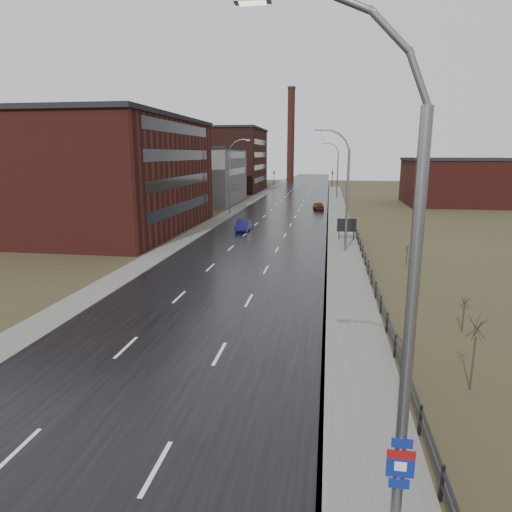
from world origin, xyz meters
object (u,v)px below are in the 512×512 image
(car_near, at_px, (243,226))
(car_far, at_px, (318,206))
(streetlight_main, at_px, (395,308))
(billboard, at_px, (347,226))

(car_near, relative_size, car_far, 1.00)
(streetlight_main, xyz_separation_m, car_far, (-2.97, 67.28, -5.37))
(streetlight_main, relative_size, car_far, 2.99)
(billboard, xyz_separation_m, car_near, (-12.04, 4.41, -1.00))
(car_near, distance_m, car_far, 24.58)
(billboard, relative_size, car_far, 0.61)
(streetlight_main, xyz_separation_m, car_near, (-11.41, 44.19, -5.39))
(streetlight_main, height_order, billboard, streetlight_main)
(streetlight_main, relative_size, billboard, 4.93)
(car_near, bearing_deg, car_far, 68.85)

